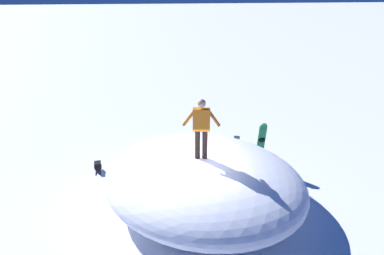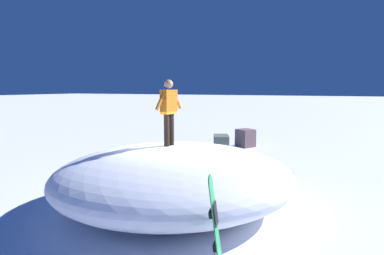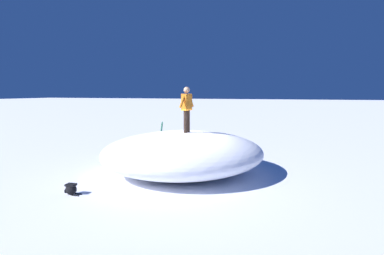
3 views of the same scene
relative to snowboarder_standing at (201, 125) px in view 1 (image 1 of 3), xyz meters
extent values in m
plane|color=white|center=(-0.38, -0.19, -2.59)|extent=(240.00, 240.00, 0.00)
ellipsoid|color=white|center=(0.09, 0.18, -1.78)|extent=(7.83, 8.08, 1.61)
cylinder|color=black|center=(-0.10, 0.02, -0.56)|extent=(0.14, 0.14, 0.83)
cylinder|color=black|center=(0.10, -0.02, -0.56)|extent=(0.14, 0.14, 0.83)
cube|color=orange|center=(0.00, 0.00, 0.16)|extent=(0.49, 0.30, 0.62)
sphere|color=tan|center=(0.00, 0.00, 0.61)|extent=(0.23, 0.23, 0.23)
cylinder|color=orange|center=(-0.31, 0.06, 0.21)|extent=(0.40, 0.15, 0.51)
cylinder|color=orange|center=(0.31, -0.06, 0.21)|extent=(0.40, 0.15, 0.51)
cube|color=#1E8C47|center=(2.47, 2.18, -1.80)|extent=(0.33, 0.27, 1.57)
cylinder|color=#1E8C47|center=(2.49, 2.08, -1.02)|extent=(0.30, 0.11, 0.30)
cube|color=black|center=(2.48, 2.17, -1.52)|extent=(0.26, 0.10, 0.38)
cube|color=black|center=(2.49, 2.10, -1.52)|extent=(0.20, 0.12, 0.12)
cube|color=black|center=(2.47, 2.18, -2.09)|extent=(0.20, 0.12, 0.12)
ellipsoid|color=#1E2333|center=(2.11, 3.95, -2.38)|extent=(0.36, 0.43, 0.41)
ellipsoid|color=#2B3144|center=(2.15, 4.11, -2.44)|extent=(0.23, 0.15, 0.20)
cube|color=#1E2333|center=(2.11, 3.95, -2.21)|extent=(0.30, 0.36, 0.06)
cylinder|color=#1E2333|center=(1.98, 3.78, -2.57)|extent=(0.10, 0.26, 0.04)
cylinder|color=#1E2333|center=(2.13, 3.74, -2.57)|extent=(0.10, 0.26, 0.04)
ellipsoid|color=black|center=(-3.19, 2.65, -2.42)|extent=(0.29, 0.37, 0.34)
ellipsoid|color=black|center=(-3.20, 2.81, -2.47)|extent=(0.21, 0.11, 0.16)
cube|color=black|center=(-3.19, 2.65, -2.28)|extent=(0.25, 0.31, 0.06)
cylinder|color=black|center=(-3.25, 2.45, -2.57)|extent=(0.06, 0.25, 0.04)
cylinder|color=black|center=(-3.10, 2.46, -2.57)|extent=(0.06, 0.25, 0.04)
camera|label=1|loc=(-1.48, -8.74, 3.47)|focal=33.49mm
camera|label=2|loc=(7.09, 3.79, 0.52)|focal=29.36mm
camera|label=3|loc=(-10.25, -3.45, 0.53)|focal=27.27mm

